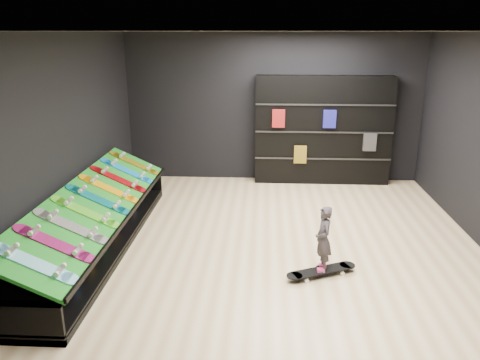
# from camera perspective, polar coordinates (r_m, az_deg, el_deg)

# --- Properties ---
(floor) EXTENTS (6.00, 7.00, 0.01)m
(floor) POSITION_cam_1_polar(r_m,az_deg,el_deg) (6.77, 4.19, -8.68)
(floor) COLOR beige
(floor) RESTS_ON ground
(ceiling) EXTENTS (6.00, 7.00, 0.01)m
(ceiling) POSITION_cam_1_polar(r_m,az_deg,el_deg) (6.07, 4.85, 17.63)
(ceiling) COLOR white
(ceiling) RESTS_ON ground
(wall_back) EXTENTS (6.00, 0.02, 3.00)m
(wall_back) POSITION_cam_1_polar(r_m,az_deg,el_deg) (9.68, 4.07, 8.73)
(wall_back) COLOR black
(wall_back) RESTS_ON ground
(wall_front) EXTENTS (6.00, 0.02, 3.00)m
(wall_front) POSITION_cam_1_polar(r_m,az_deg,el_deg) (2.97, 5.89, -12.70)
(wall_front) COLOR black
(wall_front) RESTS_ON ground
(wall_left) EXTENTS (0.02, 7.00, 3.00)m
(wall_left) POSITION_cam_1_polar(r_m,az_deg,el_deg) (6.86, -21.48, 3.82)
(wall_left) COLOR black
(wall_left) RESTS_ON ground
(display_rack) EXTENTS (0.90, 4.50, 0.50)m
(display_rack) POSITION_cam_1_polar(r_m,az_deg,el_deg) (7.07, -17.01, -6.01)
(display_rack) COLOR black
(display_rack) RESTS_ON ground
(turf_ramp) EXTENTS (0.92, 4.50, 0.46)m
(turf_ramp) POSITION_cam_1_polar(r_m,az_deg,el_deg) (6.89, -16.96, -2.52)
(turf_ramp) COLOR #116F16
(turf_ramp) RESTS_ON display_rack
(back_shelving) EXTENTS (2.72, 0.32, 2.18)m
(back_shelving) POSITION_cam_1_polar(r_m,az_deg,el_deg) (9.65, 10.06, 5.98)
(back_shelving) COLOR black
(back_shelving) RESTS_ON ground
(floor_skateboard) EXTENTS (0.98, 0.61, 0.09)m
(floor_skateboard) POSITION_cam_1_polar(r_m,az_deg,el_deg) (6.20, 9.89, -11.05)
(floor_skateboard) COLOR black
(floor_skateboard) RESTS_ON ground
(child) EXTENTS (0.16, 0.21, 0.52)m
(child) POSITION_cam_1_polar(r_m,az_deg,el_deg) (6.06, 10.04, -8.56)
(child) COLOR black
(child) RESTS_ON floor_skateboard
(display_board_0) EXTENTS (0.93, 0.22, 0.50)m
(display_board_0) POSITION_cam_1_polar(r_m,az_deg,el_deg) (5.28, -23.76, -9.30)
(display_board_0) COLOR #0CB2E5
(display_board_0) RESTS_ON turf_ramp
(display_board_1) EXTENTS (0.93, 0.22, 0.50)m
(display_board_1) POSITION_cam_1_polar(r_m,az_deg,el_deg) (5.66, -21.66, -7.19)
(display_board_1) COLOR #E5198C
(display_board_1) RESTS_ON turf_ramp
(display_board_2) EXTENTS (0.93, 0.22, 0.50)m
(display_board_2) POSITION_cam_1_polar(r_m,az_deg,el_deg) (6.06, -19.84, -5.35)
(display_board_2) COLOR black
(display_board_2) RESTS_ON turf_ramp
(display_board_3) EXTENTS (0.93, 0.22, 0.50)m
(display_board_3) POSITION_cam_1_polar(r_m,az_deg,el_deg) (6.46, -18.26, -3.73)
(display_board_3) COLOR green
(display_board_3) RESTS_ON turf_ramp
(display_board_4) EXTENTS (0.93, 0.22, 0.50)m
(display_board_4) POSITION_cam_1_polar(r_m,az_deg,el_deg) (6.88, -16.88, -2.31)
(display_board_4) COLOR #0C8C99
(display_board_4) RESTS_ON turf_ramp
(display_board_5) EXTENTS (0.93, 0.22, 0.50)m
(display_board_5) POSITION_cam_1_polar(r_m,az_deg,el_deg) (7.30, -15.65, -1.04)
(display_board_5) COLOR yellow
(display_board_5) RESTS_ON turf_ramp
(display_board_6) EXTENTS (0.93, 0.22, 0.50)m
(display_board_6) POSITION_cam_1_polar(r_m,az_deg,el_deg) (7.73, -14.57, 0.08)
(display_board_6) COLOR red
(display_board_6) RESTS_ON turf_ramp
(display_board_7) EXTENTS (0.93, 0.22, 0.50)m
(display_board_7) POSITION_cam_1_polar(r_m,az_deg,el_deg) (8.16, -13.59, 1.09)
(display_board_7) COLOR blue
(display_board_7) RESTS_ON turf_ramp
(display_board_8) EXTENTS (0.93, 0.22, 0.50)m
(display_board_8) POSITION_cam_1_polar(r_m,az_deg,el_deg) (8.60, -12.72, 1.99)
(display_board_8) COLOR yellow
(display_board_8) RESTS_ON turf_ramp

